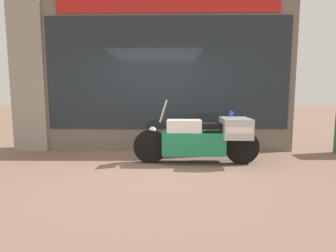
# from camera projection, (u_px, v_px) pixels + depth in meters

# --- Properties ---
(ground_plane) EXTENTS (60.00, 60.00, 0.00)m
(ground_plane) POSITION_uv_depth(u_px,v_px,m) (145.00, 173.00, 4.51)
(ground_plane) COLOR #7A5B4C
(shop_building) EXTENTS (6.65, 0.55, 3.58)m
(shop_building) POSITION_uv_depth(u_px,v_px,m) (137.00, 76.00, 6.28)
(shop_building) COLOR #6B6056
(shop_building) RESTS_ON ground
(window_display) EXTENTS (5.41, 0.30, 1.92)m
(window_display) POSITION_uv_depth(u_px,v_px,m) (166.00, 131.00, 6.46)
(window_display) COLOR slate
(window_display) RESTS_ON ground
(paramedic_motorcycle) EXTENTS (2.46, 0.78, 1.26)m
(paramedic_motorcycle) POSITION_uv_depth(u_px,v_px,m) (205.00, 137.00, 5.13)
(paramedic_motorcycle) COLOR black
(paramedic_motorcycle) RESTS_ON ground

